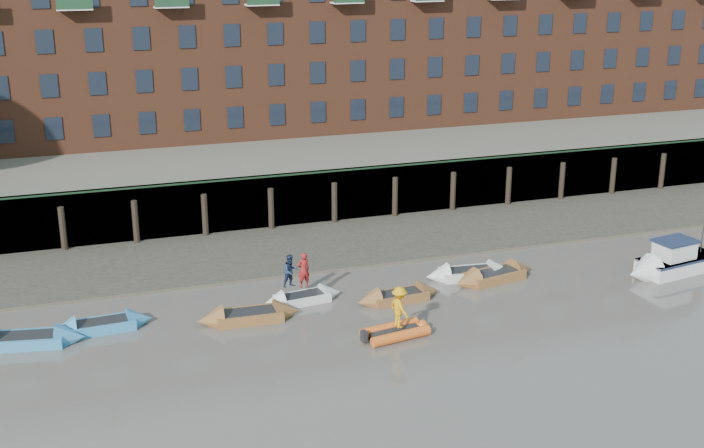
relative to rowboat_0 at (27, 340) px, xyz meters
name	(u,v)px	position (x,y,z in m)	size (l,w,h in m)	color
ground	(452,392)	(15.82, -9.63, -0.25)	(220.00, 220.00, 0.00)	#5B554E
foreshore	(321,246)	(15.82, 8.37, -0.25)	(110.00, 8.00, 0.50)	#3D382F
mud_band	(339,266)	(15.82, 4.97, -0.25)	(110.00, 1.60, 0.10)	#4C4336
river_wall	(300,199)	(15.82, 12.75, 1.34)	(110.00, 1.23, 3.30)	#2D2A26
bank_terrace	(253,150)	(15.82, 26.37, 1.35)	(110.00, 28.00, 3.20)	#5E594D
rowboat_0	(27,340)	(0.00, 0.00, 0.00)	(5.07, 2.27, 1.42)	teal
rowboat_1	(102,325)	(3.19, 0.58, -0.02)	(4.57, 1.56, 1.31)	teal
rowboat_2	(249,316)	(9.71, -0.54, -0.01)	(4.83, 1.58, 1.39)	brown
rowboat_3	(302,298)	(12.63, 0.79, -0.04)	(4.18, 1.65, 1.18)	silver
rowboat_4	(399,296)	(17.15, -0.52, -0.03)	(4.43, 1.55, 1.26)	brown
rowboat_5	(469,273)	(21.75, 1.16, -0.01)	(4.78, 1.82, 1.35)	silver
rowboat_6	(494,276)	(22.82, 0.41, 0.00)	(5.06, 2.36, 1.42)	brown
rib_tender	(398,331)	(15.64, -4.26, -0.02)	(3.20, 1.90, 0.54)	#DC5B1C
motor_launch	(665,264)	(31.72, -1.68, 0.34)	(5.89, 2.77, 2.33)	silver
person_rower_a	(304,270)	(12.72, 0.77, 1.42)	(0.64, 0.42, 1.76)	maroon
person_rower_b	(291,271)	(12.13, 1.00, 1.37)	(0.80, 0.62, 1.64)	#19233F
person_rib_crew	(399,307)	(15.66, -4.36, 1.19)	(1.21, 0.70, 1.88)	orange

